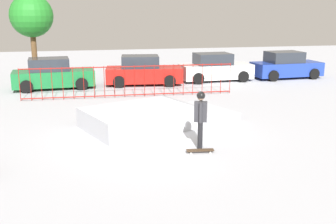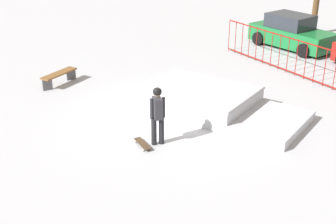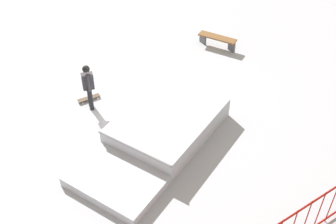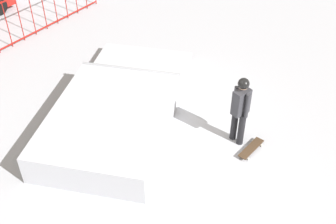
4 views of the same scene
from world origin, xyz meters
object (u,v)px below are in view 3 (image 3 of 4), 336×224
at_px(skate_ramp, 160,132).
at_px(skateboard, 89,98).
at_px(skater, 88,84).
at_px(park_bench, 217,39).

xyz_separation_m(skate_ramp, skateboard, (0.91, -3.12, -0.24)).
xyz_separation_m(skater, skateboard, (-0.12, -0.43, -0.93)).
bearing_deg(skate_ramp, park_bench, -169.23).
bearing_deg(skater, skate_ramp, 128.83).
height_order(skate_ramp, skater, skater).
relative_size(skater, skateboard, 2.11).
bearing_deg(skateboard, skate_ramp, 112.70).
relative_size(skate_ramp, skater, 3.47).
xyz_separation_m(skate_ramp, park_bench, (-5.11, -3.27, 0.04)).
height_order(skater, park_bench, skater).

